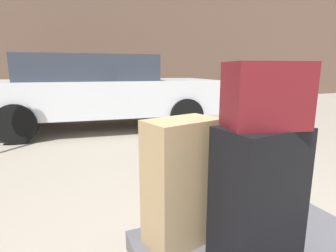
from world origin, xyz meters
TOP-DOWN VIEW (x-y plane):
  - suitcase_black_stacked_top at (-0.10, -0.03)m, footprint 0.37×0.26m
  - suitcase_tan_front_right at (-0.33, 0.22)m, footprint 0.37×0.27m
  - duffel_bag_maroon_topmost_pile at (-0.10, -0.03)m, footprint 0.33×0.26m
  - parked_car at (-0.05, 4.61)m, footprint 4.47×2.29m
  - bicycle_leaning at (6.03, 7.62)m, footprint 1.67×0.67m
  - bollard_kerb_near at (2.68, 6.69)m, footprint 0.21×0.21m
  - bollard_kerb_mid at (4.04, 6.69)m, footprint 0.21×0.21m
  - bollard_kerb_far at (5.70, 6.69)m, footprint 0.21×0.21m

SIDE VIEW (x-z plane):
  - bollard_kerb_near at x=2.68m, z-range 0.00..0.62m
  - bollard_kerb_mid at x=4.04m, z-range 0.00..0.62m
  - bollard_kerb_far at x=5.70m, z-range 0.00..0.62m
  - bicycle_leaning at x=6.03m, z-range -0.11..0.85m
  - suitcase_black_stacked_top at x=-0.10m, z-range 0.34..0.93m
  - suitcase_tan_front_right at x=-0.33m, z-range 0.34..0.94m
  - parked_car at x=-0.05m, z-range 0.05..1.47m
  - duffel_bag_maroon_topmost_pile at x=-0.10m, z-range 0.93..1.18m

